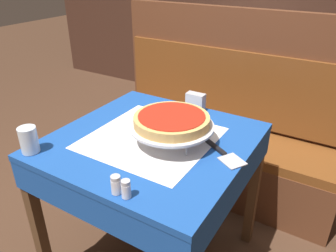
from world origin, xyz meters
TOP-DOWN VIEW (x-y plane):
  - dining_table_front at (0.00, 0.00)m, footprint 0.87×0.87m
  - dining_table_rear at (-0.27, 1.77)m, footprint 0.76×0.76m
  - booth_bench at (0.00, 0.84)m, footprint 1.64×0.46m
  - pizza_pan_stand at (0.10, 0.01)m, footprint 0.37×0.37m
  - deep_dish_pizza at (0.10, 0.01)m, footprint 0.33×0.33m
  - pizza_server at (0.32, 0.05)m, footprint 0.25×0.18m
  - water_glass_near at (-0.37, -0.36)m, footprint 0.08×0.08m
  - salt_shaker at (0.11, -0.39)m, footprint 0.04×0.04m
  - pepper_shaker at (0.16, -0.39)m, footprint 0.03×0.03m
  - napkin_holder at (0.03, 0.39)m, footprint 0.10×0.05m
  - condiment_caddy at (-0.19, 1.72)m, footprint 0.14×0.14m

SIDE VIEW (x-z plane):
  - booth_bench at x=0.00m, z-range -0.26..0.97m
  - dining_table_rear at x=-0.27m, z-range 0.27..1.04m
  - dining_table_front at x=0.00m, z-range 0.28..1.06m
  - pizza_server at x=0.32m, z-range 0.77..0.78m
  - pepper_shaker at x=0.16m, z-range 0.77..0.84m
  - salt_shaker at x=0.11m, z-range 0.77..0.84m
  - condiment_caddy at x=-0.19m, z-range 0.72..0.90m
  - napkin_holder at x=0.03m, z-range 0.77..0.86m
  - water_glass_near at x=-0.37m, z-range 0.77..0.89m
  - pizza_pan_stand at x=0.10m, z-range 0.81..0.90m
  - deep_dish_pizza at x=0.10m, z-range 0.86..0.91m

